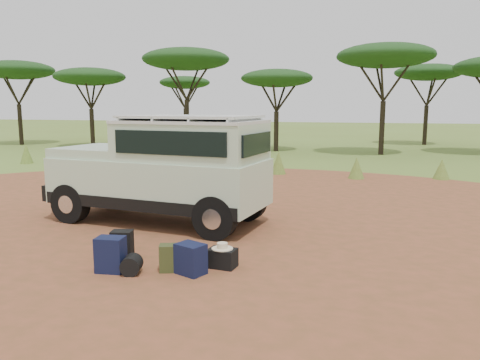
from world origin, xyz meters
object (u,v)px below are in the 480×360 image
(backpack_navy, at_px, (111,255))
(hard_case, at_px, (222,258))
(backpack_black, at_px, (122,244))
(walking_staff, at_px, (75,185))
(duffel_navy, at_px, (191,259))
(safari_vehicle, at_px, (165,171))
(backpack_olive, at_px, (170,258))

(backpack_navy, relative_size, hard_case, 1.28)
(backpack_black, bearing_deg, walking_staff, 122.47)
(walking_staff, height_order, backpack_black, walking_staff)
(backpack_navy, xyz_separation_m, duffel_navy, (1.28, 0.25, -0.04))
(walking_staff, relative_size, backpack_navy, 2.61)
(duffel_navy, relative_size, hard_case, 1.10)
(safari_vehicle, height_order, backpack_olive, safari_vehicle)
(walking_staff, relative_size, backpack_black, 3.06)
(backpack_black, relative_size, backpack_navy, 0.85)
(walking_staff, distance_m, backpack_olive, 5.16)
(backpack_black, relative_size, duffel_navy, 0.99)
(backpack_navy, bearing_deg, walking_staff, 124.27)
(backpack_black, distance_m, duffel_navy, 1.52)
(safari_vehicle, distance_m, hard_case, 3.53)
(safari_vehicle, xyz_separation_m, backpack_olive, (1.44, -2.98, -0.96))
(duffel_navy, bearing_deg, backpack_black, -173.96)
(backpack_olive, bearing_deg, backpack_navy, 177.30)
(walking_staff, distance_m, hard_case, 5.56)
(backpack_black, distance_m, backpack_olive, 1.16)
(backpack_black, xyz_separation_m, hard_case, (1.85, 0.00, -0.09))
(safari_vehicle, distance_m, walking_staff, 2.62)
(hard_case, bearing_deg, backpack_olive, -145.83)
(backpack_black, xyz_separation_m, backpack_olive, (1.09, -0.41, -0.02))
(walking_staff, relative_size, backpack_olive, 3.36)
(duffel_navy, bearing_deg, safari_vehicle, 143.36)
(walking_staff, distance_m, duffel_navy, 5.46)
(walking_staff, bearing_deg, backpack_olive, -86.12)
(backpack_olive, distance_m, duffel_navy, 0.37)
(backpack_black, bearing_deg, backpack_olive, -33.99)
(walking_staff, xyz_separation_m, duffel_navy, (4.37, -3.24, -0.47))
(safari_vehicle, xyz_separation_m, backpack_black, (0.35, -2.58, -0.94))
(walking_staff, distance_m, backpack_navy, 4.69)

